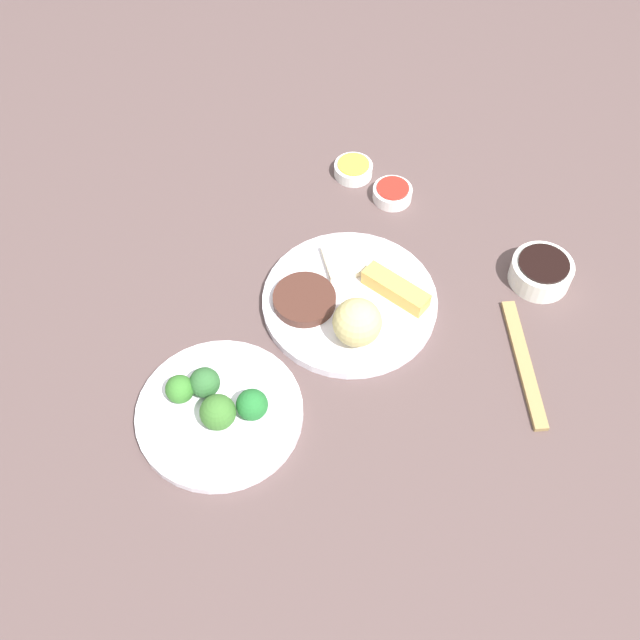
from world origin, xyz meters
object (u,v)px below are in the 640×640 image
at_px(sauce_ramekin_sweet_and_sour, 392,194).
at_px(main_plate, 350,302).
at_px(sauce_ramekin_hot_mustard, 353,170).
at_px(soy_sauce_bowl, 541,272).
at_px(broccoli_plate, 220,413).
at_px(chopsticks_pair, 524,363).

bearing_deg(sauce_ramekin_sweet_and_sour, main_plate, -139.84).
bearing_deg(sauce_ramekin_hot_mustard, soy_sauce_bowl, -70.17).
bearing_deg(broccoli_plate, sauce_ramekin_hot_mustard, 36.48).
bearing_deg(sauce_ramekin_hot_mustard, chopsticks_pair, -89.42).
bearing_deg(chopsticks_pair, sauce_ramekin_hot_mustard, 90.58).
bearing_deg(broccoli_plate, soy_sauce_bowl, -4.48).
xyz_separation_m(broccoli_plate, sauce_ramekin_sweet_and_sour, (0.44, 0.22, 0.00)).
xyz_separation_m(sauce_ramekin_sweet_and_sour, chopsticks_pair, (-0.02, -0.38, -0.01)).
distance_m(soy_sauce_bowl, chopsticks_pair, 0.16).
height_order(broccoli_plate, chopsticks_pair, broccoli_plate).
bearing_deg(main_plate, soy_sauce_bowl, -21.65).
distance_m(sauce_ramekin_hot_mustard, chopsticks_pair, 0.46).
height_order(broccoli_plate, soy_sauce_bowl, soy_sauce_bowl).
relative_size(soy_sauce_bowl, sauce_ramekin_sweet_and_sour, 1.44).
relative_size(soy_sauce_bowl, sauce_ramekin_hot_mustard, 1.44).
bearing_deg(sauce_ramekin_sweet_and_sour, soy_sauce_bowl, -69.55).
xyz_separation_m(main_plate, broccoli_plate, (-0.26, -0.07, -0.00)).
distance_m(main_plate, soy_sauce_bowl, 0.30).
xyz_separation_m(broccoli_plate, soy_sauce_bowl, (0.54, -0.04, 0.01)).
distance_m(soy_sauce_bowl, sauce_ramekin_sweet_and_sour, 0.28).
xyz_separation_m(sauce_ramekin_hot_mustard, sauce_ramekin_sweet_and_sour, (0.03, -0.08, 0.00)).
relative_size(main_plate, broccoli_plate, 1.15).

